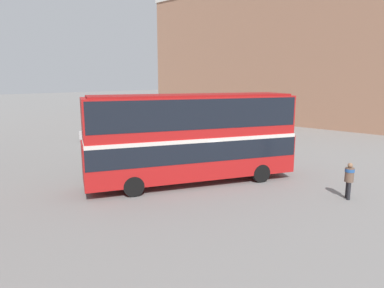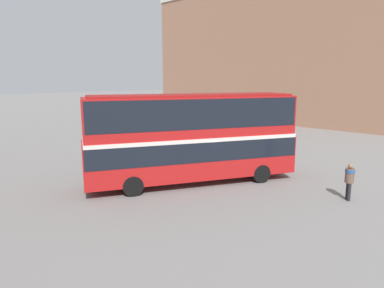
# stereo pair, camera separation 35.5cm
# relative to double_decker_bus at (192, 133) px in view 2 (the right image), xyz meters

# --- Properties ---
(ground_plane) EXTENTS (240.00, 240.00, 0.00)m
(ground_plane) POSITION_rel_double_decker_bus_xyz_m (1.05, -0.39, -2.71)
(ground_plane) COLOR gray
(building_row_right) EXTENTS (8.32, 36.80, 17.61)m
(building_row_right) POSITION_rel_double_decker_bus_xyz_m (28.42, 12.18, 6.10)
(building_row_right) COLOR #9E7056
(building_row_right) RESTS_ON ground_plane
(double_decker_bus) EXTENTS (11.09, 7.37, 4.76)m
(double_decker_bus) POSITION_rel_double_decker_bus_xyz_m (0.00, 0.00, 0.00)
(double_decker_bus) COLOR red
(double_decker_bus) RESTS_ON ground_plane
(pedestrian_foreground) EXTENTS (0.59, 0.59, 1.73)m
(pedestrian_foreground) POSITION_rel_double_decker_bus_xyz_m (3.16, -7.06, -1.65)
(pedestrian_foreground) COLOR #232328
(pedestrian_foreground) RESTS_ON ground_plane
(parked_car_kerb_near) EXTENTS (4.54, 2.41, 1.58)m
(parked_car_kerb_near) POSITION_rel_double_decker_bus_xyz_m (4.09, 14.90, -1.93)
(parked_car_kerb_near) COLOR silver
(parked_car_kerb_near) RESTS_ON ground_plane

